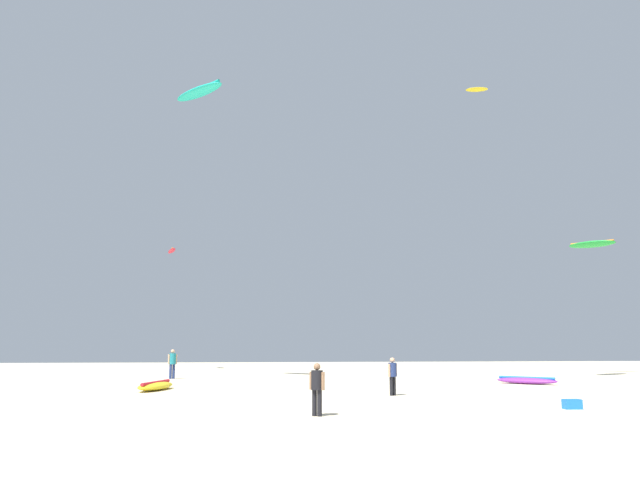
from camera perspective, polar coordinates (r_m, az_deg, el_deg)
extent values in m
plane|color=beige|center=(14.49, 6.29, -17.93)|extent=(120.00, 120.00, 0.00)
cylinder|color=black|center=(19.10, -0.04, -14.78)|extent=(0.14, 0.14, 0.77)
cylinder|color=black|center=(19.19, -0.51, -14.75)|extent=(0.14, 0.14, 0.77)
cylinder|color=black|center=(19.09, -0.28, -12.76)|extent=(0.35, 0.35, 0.57)
cylinder|color=#936B4C|center=(18.99, 0.27, -12.85)|extent=(0.10, 0.10, 0.53)
cylinder|color=#936B4C|center=(19.20, -0.82, -12.81)|extent=(0.10, 0.10, 0.53)
sphere|color=#936B4C|center=(19.08, -0.28, -11.57)|extent=(0.21, 0.21, 0.21)
cylinder|color=black|center=(26.69, 6.58, -13.21)|extent=(0.14, 0.14, 0.77)
cylinder|color=black|center=(26.82, 6.84, -13.19)|extent=(0.14, 0.14, 0.77)
cylinder|color=navy|center=(26.72, 6.68, -11.76)|extent=(0.35, 0.35, 0.58)
cylinder|color=tan|center=(26.57, 6.38, -11.83)|extent=(0.10, 0.10, 0.53)
cylinder|color=tan|center=(26.88, 6.98, -11.79)|extent=(0.10, 0.10, 0.53)
sphere|color=tan|center=(26.71, 6.66, -10.91)|extent=(0.21, 0.21, 0.21)
cylinder|color=navy|center=(40.16, -13.31, -11.68)|extent=(0.17, 0.17, 0.88)
cylinder|color=navy|center=(40.09, -13.59, -11.68)|extent=(0.17, 0.17, 0.88)
cylinder|color=teal|center=(40.10, -13.41, -10.58)|extent=(0.40, 0.40, 0.66)
cylinder|color=tan|center=(40.19, -13.09, -10.63)|extent=(0.12, 0.12, 0.61)
cylinder|color=tan|center=(40.01, -13.73, -10.61)|extent=(0.12, 0.12, 0.61)
sphere|color=tan|center=(40.09, -13.38, -9.93)|extent=(0.24, 0.24, 0.24)
ellipsoid|color=yellow|center=(30.54, -14.88, -12.86)|extent=(1.76, 3.61, 0.39)
cylinder|color=red|center=(30.53, -14.87, -12.56)|extent=(0.88, 3.15, 0.15)
ellipsoid|color=purple|center=(35.80, 18.47, -12.17)|extent=(2.99, 2.97, 0.37)
cylinder|color=blue|center=(35.79, 18.46, -11.93)|extent=(2.25, 2.22, 0.14)
cube|color=blue|center=(22.77, 22.18, -13.81)|extent=(0.56, 0.36, 0.32)
ellipsoid|color=#19B29E|center=(40.56, -11.08, 13.22)|extent=(3.75, 3.93, 0.53)
cylinder|color=#19B29E|center=(40.63, -11.07, 13.46)|extent=(2.76, 2.99, 0.19)
ellipsoid|color=green|center=(49.77, 23.74, -0.36)|extent=(3.00, 3.00, 0.61)
cylinder|color=orange|center=(49.79, 23.73, -0.19)|extent=(2.24, 2.22, 0.14)
ellipsoid|color=red|center=(53.82, -13.48, -0.97)|extent=(1.04, 2.35, 0.48)
cylinder|color=orange|center=(53.83, -13.47, -0.86)|extent=(0.45, 2.08, 0.10)
ellipsoid|color=yellow|center=(62.66, 14.23, 13.27)|extent=(2.16, 1.05, 0.41)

